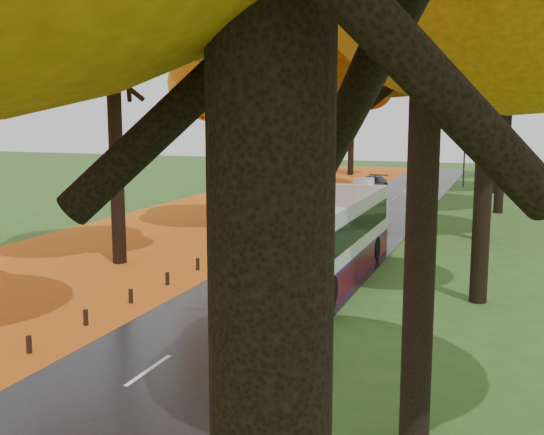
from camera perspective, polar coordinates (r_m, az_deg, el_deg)
The scene contains 13 objects.
road at distance 35.15m, azimuth 5.43°, elevation -1.81°, with size 6.50×90.00×0.04m, color black.
centre_line at distance 35.14m, azimuth 5.43°, elevation -1.78°, with size 0.12×90.00×0.01m, color silver.
leaf_verge at distance 38.35m, azimuth -7.70°, elevation -0.96°, with size 12.00×90.00×0.02m, color #95300D.
leaf_drift at distance 36.01m, azimuth 0.73°, elevation -1.48°, with size 0.90×90.00×0.01m, color #C06613.
trees_left at distance 38.96m, azimuth -4.12°, elevation 13.31°, with size 9.20×74.00×13.88m.
trees_right at distance 35.53m, azimuth 18.12°, elevation 13.57°, with size 9.30×74.20×13.96m.
streetlamp_near at distance 17.19m, azimuth 4.17°, elevation 2.72°, with size 2.45×0.18×8.00m.
streetlamp_mid at distance 38.77m, azimuth 13.10°, elevation 5.99°, with size 2.45×0.18×8.00m.
streetlamp_far at distance 60.65m, azimuth 15.63°, elevation 6.89°, with size 2.45×0.18×8.00m.
bus at distance 26.85m, azimuth 4.59°, elevation -1.59°, with size 2.74×11.80×3.10m.
car_white at distance 44.91m, azimuth 5.66°, elevation 1.45°, with size 1.62×4.03×1.37m, color silver.
car_silver at distance 51.70m, azimuth 7.68°, elevation 2.47°, with size 1.57×4.50×1.48m, color #A4A8AC.
car_dark at distance 54.97m, azimuth 8.35°, elevation 2.75°, with size 1.85×4.56×1.32m, color black.
Camera 1 is at (8.57, -8.45, 6.58)m, focal length 45.00 mm.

